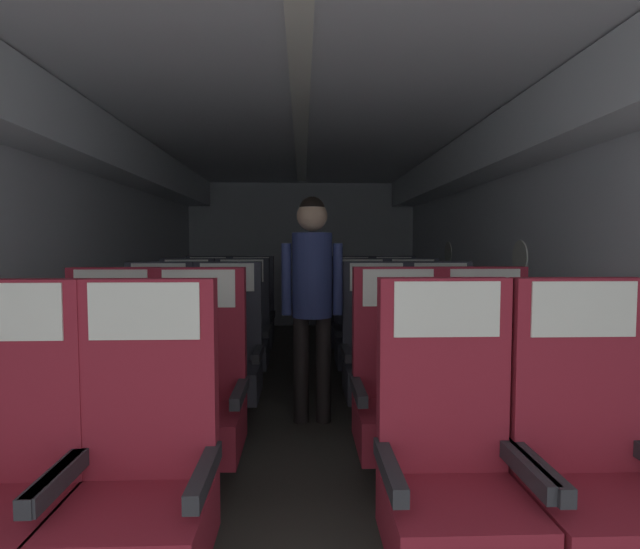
{
  "coord_description": "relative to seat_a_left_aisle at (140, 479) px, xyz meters",
  "views": [
    {
      "loc": [
        0.01,
        0.01,
        1.26
      ],
      "look_at": [
        0.15,
        3.76,
        1.03
      ],
      "focal_mm": 27.29,
      "sensor_mm": 36.0,
      "label": 1
    }
  ],
  "objects": [
    {
      "name": "seat_e_left_aisle",
      "position": [
        -0.0,
        3.53,
        0.0
      ],
      "size": [
        0.51,
        0.47,
        1.14
      ],
      "color": "#38383D",
      "rests_on": "ground"
    },
    {
      "name": "seat_c_right_aisle",
      "position": [
        1.54,
        1.77,
        0.0
      ],
      "size": [
        0.51,
        0.47,
        1.14
      ],
      "color": "#38383D",
      "rests_on": "ground"
    },
    {
      "name": "seat_e_right_aisle",
      "position": [
        1.54,
        3.54,
        0.0
      ],
      "size": [
        0.51,
        0.47,
        1.14
      ],
      "color": "#38383D",
      "rests_on": "ground"
    },
    {
      "name": "seat_c_left_aisle",
      "position": [
        0.01,
        1.77,
        0.0
      ],
      "size": [
        0.51,
        0.47,
        1.14
      ],
      "color": "#38383D",
      "rests_on": "ground"
    },
    {
      "name": "seat_e_left_window",
      "position": [
        -0.46,
        3.55,
        0.0
      ],
      "size": [
        0.51,
        0.47,
        1.14
      ],
      "color": "#38383D",
      "rests_on": "ground"
    },
    {
      "name": "seat_d_right_aisle",
      "position": [
        1.55,
        2.66,
        0.0
      ],
      "size": [
        0.51,
        0.47,
        1.14
      ],
      "color": "#38383D",
      "rests_on": "ground"
    },
    {
      "name": "seat_c_left_window",
      "position": [
        -0.47,
        1.78,
        0.0
      ],
      "size": [
        0.51,
        0.47,
        1.14
      ],
      "color": "#38383D",
      "rests_on": "ground"
    },
    {
      "name": "seat_e_right_window",
      "position": [
        1.07,
        3.53,
        0.0
      ],
      "size": [
        0.51,
        0.47,
        1.14
      ],
      "color": "#38383D",
      "rests_on": "ground"
    },
    {
      "name": "seat_b_right_window",
      "position": [
        1.06,
        0.89,
        0.0
      ],
      "size": [
        0.51,
        0.47,
        1.14
      ],
      "color": "#38383D",
      "rests_on": "ground"
    },
    {
      "name": "seat_d_left_aisle",
      "position": [
        0.01,
        2.65,
        0.0
      ],
      "size": [
        0.51,
        0.47,
        1.14
      ],
      "color": "#38383D",
      "rests_on": "ground"
    },
    {
      "name": "seat_c_right_window",
      "position": [
        1.08,
        1.77,
        0.0
      ],
      "size": [
        0.51,
        0.47,
        1.14
      ],
      "color": "#38383D",
      "rests_on": "ground"
    },
    {
      "name": "seat_d_left_window",
      "position": [
        -0.48,
        2.65,
        0.0
      ],
      "size": [
        0.51,
        0.47,
        1.14
      ],
      "color": "#38383D",
      "rests_on": "ground"
    },
    {
      "name": "fuselage_shell",
      "position": [
        0.54,
        2.45,
        1.18
      ],
      "size": [
        3.63,
        7.63,
        2.28
      ],
      "color": "silver",
      "rests_on": "ground"
    },
    {
      "name": "seat_a_right_window",
      "position": [
        1.07,
        0.01,
        0.0
      ],
      "size": [
        0.51,
        0.47,
        1.14
      ],
      "color": "#38383D",
      "rests_on": "ground"
    },
    {
      "name": "flight_attendant",
      "position": [
        0.62,
        1.79,
        0.51
      ],
      "size": [
        0.43,
        0.28,
        1.6
      ],
      "rotation": [
        0.0,
        0.0,
        3.14
      ],
      "color": "black",
      "rests_on": "ground"
    },
    {
      "name": "seat_b_right_aisle",
      "position": [
        1.54,
        0.89,
        0.0
      ],
      "size": [
        0.51,
        0.47,
        1.14
      ],
      "color": "#38383D",
      "rests_on": "ground"
    },
    {
      "name": "seat_b_left_window",
      "position": [
        -0.46,
        0.9,
        0.0
      ],
      "size": [
        0.51,
        0.47,
        1.14
      ],
      "color": "#38383D",
      "rests_on": "ground"
    },
    {
      "name": "seat_b_left_aisle",
      "position": [
        0.0,
        0.88,
        0.0
      ],
      "size": [
        0.51,
        0.47,
        1.14
      ],
      "color": "#38383D",
      "rests_on": "ground"
    },
    {
      "name": "ground",
      "position": [
        0.54,
        2.17,
        -0.48
      ],
      "size": [
        3.75,
        7.98,
        0.02
      ],
      "primitive_type": "cube",
      "color": "#3D3833"
    },
    {
      "name": "seat_a_right_aisle",
      "position": [
        1.55,
        -0.0,
        0.0
      ],
      "size": [
        0.51,
        0.47,
        1.14
      ],
      "color": "#38383D",
      "rests_on": "ground"
    },
    {
      "name": "seat_d_right_window",
      "position": [
        1.08,
        2.66,
        0.0
      ],
      "size": [
        0.51,
        0.47,
        1.14
      ],
      "color": "#38383D",
      "rests_on": "ground"
    },
    {
      "name": "seat_a_left_aisle",
      "position": [
        0.0,
        0.0,
        0.0
      ],
      "size": [
        0.51,
        0.47,
        1.14
      ],
      "color": "#38383D",
      "rests_on": "ground"
    }
  ]
}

